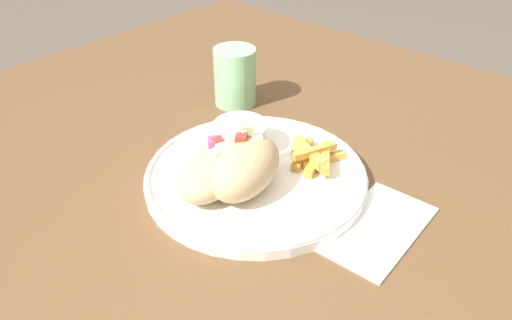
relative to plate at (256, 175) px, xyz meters
The scene contains 8 objects.
table 0.10m from the plate, 163.18° to the left, with size 1.17×1.17×0.73m.
napkin 0.17m from the plate, 81.82° to the right, with size 0.16×0.09×0.00m.
plate is the anchor object (origin of this frame).
pita_sandwich_near 0.05m from the plate, 162.75° to the right, with size 0.14×0.10×0.07m.
pita_sandwich_far 0.07m from the plate, 161.87° to the left, with size 0.13×0.10×0.05m.
fries_pile 0.08m from the plate, 32.75° to the right, with size 0.08×0.08×0.03m.
sauce_ramekin 0.07m from the plate, 61.70° to the left, with size 0.08×0.08×0.04m.
water_glass 0.23m from the plate, 50.10° to the left, with size 0.07×0.07×0.09m.
Camera 1 is at (-0.36, -0.36, 1.13)m, focal length 35.00 mm.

